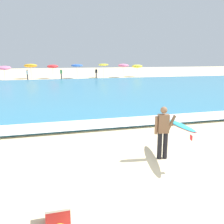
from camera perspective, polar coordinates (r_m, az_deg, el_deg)
ground_plane at (r=7.35m, az=3.18°, el=-13.90°), size 160.00×160.00×0.00m
sea at (r=25.13m, az=-10.68°, el=4.70°), size 120.00×28.00×0.14m
surf_foam at (r=12.04m, az=-4.82°, el=-2.75°), size 120.00×1.77×0.01m
surfer_with_board at (r=8.30m, az=13.25°, el=-3.50°), size 1.18×2.59×1.73m
beach_umbrella_1 at (r=40.88m, az=-23.31°, el=9.17°), size 2.04×2.08×2.18m
beach_umbrella_2 at (r=42.51m, az=-17.98°, el=9.95°), size 2.05×2.09×2.42m
beach_umbrella_3 at (r=42.29m, az=-13.31°, el=10.03°), size 1.79×1.81×2.22m
beach_umbrella_4 at (r=41.87m, az=-7.96°, el=10.38°), size 1.91×1.91×2.27m
beach_umbrella_5 at (r=42.58m, az=-1.97°, el=10.64°), size 1.71×1.73×2.35m
beach_umbrella_6 at (r=43.57m, az=2.57°, el=10.51°), size 1.85×1.87×2.31m
beach_umbrella_7 at (r=45.40m, az=5.71°, el=10.28°), size 1.90×1.91×2.13m
beachgoer_near_row_left at (r=41.78m, az=-3.60°, el=8.83°), size 0.32×0.20×1.58m
beachgoer_near_row_mid at (r=40.10m, az=-18.63°, el=8.09°), size 0.32×0.20×1.58m
beachgoer_near_row_right at (r=40.88m, az=-11.44°, el=8.54°), size 0.32×0.20×1.58m
cooler_box at (r=5.53m, az=-12.24°, el=-21.53°), size 0.49×0.35×0.37m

